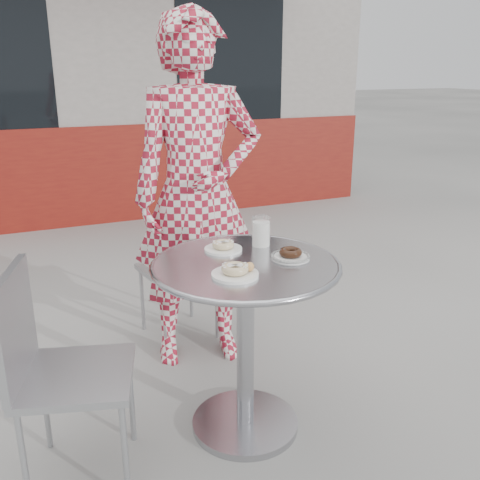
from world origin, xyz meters
name	(u,v)px	position (x,y,z in m)	size (l,w,h in m)	color
ground	(250,422)	(0.00, 0.00, 0.00)	(60.00, 60.00, 0.00)	#9C9A94
storefront	(72,72)	(0.00, 5.56, 1.49)	(6.02, 4.55, 3.00)	gray
bistro_table	(246,306)	(-0.03, -0.02, 0.60)	(0.79, 0.79, 0.80)	#B4B4B8
chair_far	(180,296)	(-0.04, 0.94, 0.25)	(0.45, 0.45, 0.82)	#A2A5AA
chair_left	(77,416)	(-0.75, -0.02, 0.27)	(0.52, 0.51, 0.87)	#A2A5AA
seated_person	(198,195)	(0.00, 0.69, 0.92)	(0.67, 0.44, 1.85)	maroon
plate_far	(223,247)	(-0.06, 0.16, 0.81)	(0.17, 0.17, 0.04)	white
plate_near	(236,271)	(-0.13, -0.13, 0.81)	(0.18, 0.18, 0.05)	white
plate_checker	(290,255)	(0.16, -0.04, 0.81)	(0.17, 0.17, 0.04)	white
milk_cup	(261,232)	(0.12, 0.16, 0.86)	(0.08, 0.08, 0.13)	white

